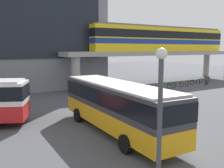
{
  "coord_description": "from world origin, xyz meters",
  "views": [
    {
      "loc": [
        -11.27,
        -12.68,
        5.39
      ],
      "look_at": [
        0.63,
        6.72,
        2.2
      ],
      "focal_mm": 40.84,
      "sensor_mm": 36.0,
      "label": 1
    }
  ],
  "objects_px": {
    "bicycle_orange": "(184,84)",
    "bicycle_blue": "(195,82)",
    "bicycle_green": "(172,86)",
    "train": "(162,39)",
    "bicycle_brown": "(204,80)",
    "bicycle_red": "(206,83)",
    "bus_main": "(116,102)",
    "bicycle_silver": "(130,90)"
  },
  "relations": [
    {
      "from": "bicycle_orange",
      "to": "bicycle_blue",
      "type": "height_order",
      "value": "same"
    },
    {
      "from": "bicycle_orange",
      "to": "bicycle_green",
      "type": "relative_size",
      "value": 1.0
    },
    {
      "from": "train",
      "to": "bicycle_brown",
      "type": "relative_size",
      "value": 14.89
    },
    {
      "from": "bicycle_blue",
      "to": "bicycle_green",
      "type": "bearing_deg",
      "value": -170.61
    },
    {
      "from": "bicycle_green",
      "to": "bicycle_brown",
      "type": "bearing_deg",
      "value": 9.81
    },
    {
      "from": "bicycle_red",
      "to": "bicycle_brown",
      "type": "bearing_deg",
      "value": 45.19
    },
    {
      "from": "bus_main",
      "to": "bicycle_orange",
      "type": "relative_size",
      "value": 6.22
    },
    {
      "from": "train",
      "to": "bicycle_brown",
      "type": "distance_m",
      "value": 9.47
    },
    {
      "from": "train",
      "to": "bicycle_orange",
      "type": "xyz_separation_m",
      "value": [
        -0.59,
        -5.56,
        -6.57
      ]
    },
    {
      "from": "bicycle_green",
      "to": "bicycle_silver",
      "type": "height_order",
      "value": "same"
    },
    {
      "from": "bicycle_red",
      "to": "bicycle_blue",
      "type": "xyz_separation_m",
      "value": [
        -0.84,
        1.4,
        0.0
      ]
    },
    {
      "from": "train",
      "to": "bus_main",
      "type": "bearing_deg",
      "value": -138.48
    },
    {
      "from": "bicycle_red",
      "to": "bicycle_blue",
      "type": "relative_size",
      "value": 0.94
    },
    {
      "from": "bicycle_red",
      "to": "bicycle_blue",
      "type": "bearing_deg",
      "value": 121.01
    },
    {
      "from": "bicycle_silver",
      "to": "bicycle_blue",
      "type": "distance_m",
      "value": 12.69
    },
    {
      "from": "bicycle_brown",
      "to": "bicycle_blue",
      "type": "height_order",
      "value": "same"
    },
    {
      "from": "bicycle_silver",
      "to": "bicycle_brown",
      "type": "bearing_deg",
      "value": 5.2
    },
    {
      "from": "bicycle_green",
      "to": "bicycle_blue",
      "type": "relative_size",
      "value": 1.01
    },
    {
      "from": "bicycle_silver",
      "to": "bicycle_orange",
      "type": "bearing_deg",
      "value": 0.52
    },
    {
      "from": "bicycle_silver",
      "to": "bicycle_blue",
      "type": "height_order",
      "value": "same"
    },
    {
      "from": "bicycle_blue",
      "to": "bus_main",
      "type": "bearing_deg",
      "value": -150.45
    },
    {
      "from": "bicycle_red",
      "to": "bicycle_silver",
      "type": "height_order",
      "value": "same"
    },
    {
      "from": "train",
      "to": "bus_main",
      "type": "height_order",
      "value": "train"
    },
    {
      "from": "bicycle_orange",
      "to": "bicycle_silver",
      "type": "bearing_deg",
      "value": -179.48
    },
    {
      "from": "bicycle_red",
      "to": "bicycle_silver",
      "type": "bearing_deg",
      "value": 177.8
    },
    {
      "from": "bus_main",
      "to": "bicycle_blue",
      "type": "relative_size",
      "value": 6.33
    },
    {
      "from": "bicycle_brown",
      "to": "bicycle_blue",
      "type": "bearing_deg",
      "value": -169.29
    },
    {
      "from": "bicycle_orange",
      "to": "bicycle_red",
      "type": "height_order",
      "value": "same"
    },
    {
      "from": "train",
      "to": "bicycle_blue",
      "type": "relative_size",
      "value": 14.4
    },
    {
      "from": "bicycle_silver",
      "to": "bicycle_blue",
      "type": "bearing_deg",
      "value": 3.99
    },
    {
      "from": "bicycle_green",
      "to": "bus_main",
      "type": "bearing_deg",
      "value": -144.64
    },
    {
      "from": "train",
      "to": "bicycle_silver",
      "type": "distance_m",
      "value": 13.29
    },
    {
      "from": "bicycle_silver",
      "to": "bicycle_blue",
      "type": "xyz_separation_m",
      "value": [
        12.66,
        0.88,
        0.0
      ]
    },
    {
      "from": "train",
      "to": "bus_main",
      "type": "relative_size",
      "value": 2.28
    },
    {
      "from": "bicycle_orange",
      "to": "bicycle_silver",
      "type": "height_order",
      "value": "same"
    },
    {
      "from": "bicycle_orange",
      "to": "bicycle_green",
      "type": "xyz_separation_m",
      "value": [
        -2.63,
        -0.16,
        0.0
      ]
    },
    {
      "from": "bicycle_brown",
      "to": "bicycle_red",
      "type": "bearing_deg",
      "value": -134.81
    },
    {
      "from": "bicycle_orange",
      "to": "bicycle_brown",
      "type": "bearing_deg",
      "value": 12.54
    },
    {
      "from": "bicycle_brown",
      "to": "train",
      "type": "bearing_deg",
      "value": 141.53
    },
    {
      "from": "bus_main",
      "to": "bicycle_blue",
      "type": "height_order",
      "value": "bus_main"
    },
    {
      "from": "bus_main",
      "to": "bicycle_red",
      "type": "relative_size",
      "value": 6.72
    },
    {
      "from": "bicycle_brown",
      "to": "bicycle_red",
      "type": "relative_size",
      "value": 1.03
    }
  ]
}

